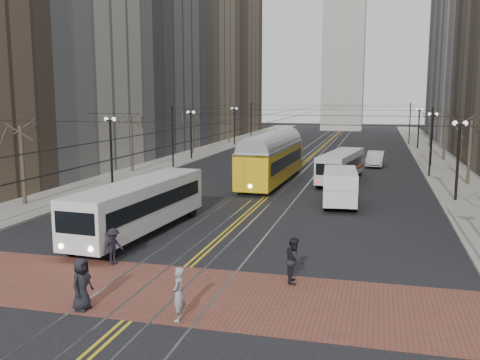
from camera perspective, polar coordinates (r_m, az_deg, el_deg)
The scene contains 22 objects.
ground at distance 25.31m, azimuth -4.85°, elevation -8.57°, with size 260.00×260.00×0.00m, color black.
sidewalk_left at distance 71.97m, azimuth -4.31°, elevation 2.91°, with size 5.00×140.00×0.15m, color gray.
sidewalk_right at distance 68.53m, azimuth 20.20°, elevation 2.08°, with size 5.00×140.00×0.15m, color gray.
crosswalk_band at distance 21.79m, azimuth -8.39°, elevation -11.56°, with size 25.00×6.00×0.01m, color brown.
streetcar_rails at distance 68.66m, azimuth 7.64°, elevation 2.50°, with size 4.80×130.00×0.02m, color gray.
centre_lines at distance 68.66m, azimuth 7.64°, elevation 2.50°, with size 0.42×130.00×0.01m, color gold.
building_left_mid at distance 77.09m, azimuth -11.91°, elevation 15.75°, with size 16.00×20.00×34.00m, color slate.
building_left_far at distance 114.50m, azimuth -2.76°, elevation 15.14°, with size 16.00×20.00×40.00m, color brown.
building_right_far at distance 110.85m, azimuth 24.25°, elevation 14.59°, with size 16.00×20.00×40.00m, color slate.
lamp_posts at distance 52.36m, azimuth 5.56°, elevation 3.63°, with size 27.60×57.20×5.60m.
street_trees at distance 58.77m, azimuth 6.55°, elevation 4.19°, with size 31.68×53.28×5.60m.
trolley_wires at distance 58.28m, azimuth 6.51°, elevation 5.11°, with size 25.96×120.00×6.60m.
transit_bus at distance 30.08m, azimuth -10.64°, elevation -2.97°, with size 2.46×11.79×2.95m, color silver.
streetcar at distance 47.26m, azimuth 3.43°, elevation 1.83°, with size 2.78×14.98×3.53m, color gold.
rear_bus at distance 48.30m, azimuth 10.71°, elevation 1.33°, with size 2.24×10.29×2.68m, color #BCBCBC.
cargo_van at distance 37.77m, azimuth 10.61°, elevation -0.87°, with size 2.21×5.75×2.54m, color silver.
sedan_grey at distance 46.93m, azimuth 9.50°, elevation 0.51°, with size 1.94×4.83×1.65m, color #43474C.
sedan_silver at distance 60.20m, azimuth 14.26°, elevation 2.20°, with size 1.76×5.05×1.67m, color #AFB1B7.
pedestrian_a at distance 20.23m, azimuth -16.53°, elevation -10.59°, with size 0.93×0.61×1.91m, color black.
pedestrian_b at distance 18.69m, azimuth -6.59°, elevation -11.98°, with size 0.68×0.45×1.87m, color gray.
pedestrian_c at distance 22.24m, azimuth 5.81°, elevation -8.49°, with size 0.92×0.71×1.88m, color black.
pedestrian_d at distance 25.07m, azimuth -13.38°, elevation -6.91°, with size 1.09×0.63×1.69m, color black.
Camera 1 is at (8.06, -22.76, 7.60)m, focal length 40.00 mm.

